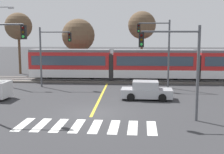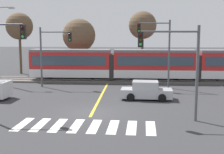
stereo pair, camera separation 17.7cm
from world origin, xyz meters
name	(u,v)px [view 2 (the right image)]	position (x,y,z in m)	size (l,w,h in m)	color
ground_plane	(92,113)	(0.00, 0.00, 0.00)	(200.00, 200.00, 0.00)	#333335
track_bed	(109,80)	(0.00, 14.50, 0.09)	(120.00, 4.00, 0.18)	#56514C
rail_near	(108,80)	(0.00, 13.78, 0.23)	(120.00, 0.08, 0.10)	#939399
rail_far	(109,78)	(0.00, 15.22, 0.23)	(120.00, 0.08, 0.10)	#939399
light_rail_tram	(154,64)	(5.13, 14.50, 2.05)	(28.00, 2.64, 3.43)	silver
crosswalk_stripe_0	(23,124)	(-3.85, -2.89, 0.00)	(0.56, 2.80, 0.01)	silver
crosswalk_stripe_1	(40,125)	(-2.75, -2.92, 0.00)	(0.56, 2.80, 0.01)	silver
crosswalk_stripe_2	(58,125)	(-1.65, -2.96, 0.00)	(0.56, 2.80, 0.01)	silver
crosswalk_stripe_3	(76,126)	(-0.55, -2.99, 0.00)	(0.56, 2.80, 0.01)	silver
crosswalk_stripe_4	(94,126)	(0.55, -3.02, 0.00)	(0.56, 2.80, 0.01)	silver
crosswalk_stripe_5	(113,127)	(1.65, -3.05, 0.00)	(0.56, 2.80, 0.01)	silver
crosswalk_stripe_6	(132,127)	(2.75, -3.09, 0.00)	(0.56, 2.80, 0.01)	silver
crosswalk_stripe_7	(151,128)	(3.85, -3.12, 0.00)	(0.56, 2.80, 0.01)	silver
lane_centre_line	(101,96)	(0.00, 5.75, 0.00)	(0.20, 13.51, 0.01)	gold
sedan_crossing	(146,91)	(3.89, 4.85, 0.70)	(4.28, 2.07, 1.52)	#B7BABF
traffic_light_near_right	(177,58)	(5.46, -1.41, 3.95)	(3.75, 0.38, 5.94)	#515459
traffic_light_far_right	(159,44)	(5.30, 10.36, 4.43)	(3.25, 0.38, 6.74)	#515459
traffic_light_far_left	(51,48)	(-5.47, 10.19, 3.94)	(3.25, 0.38, 6.04)	#515459
bare_tree_far_west	(19,27)	(-12.37, 20.16, 6.30)	(3.57, 3.57, 8.13)	brown
bare_tree_west	(79,35)	(-4.19, 19.10, 5.15)	(4.20, 4.20, 7.27)	brown
bare_tree_east	(143,26)	(3.87, 18.38, 6.37)	(3.43, 3.43, 8.13)	brown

